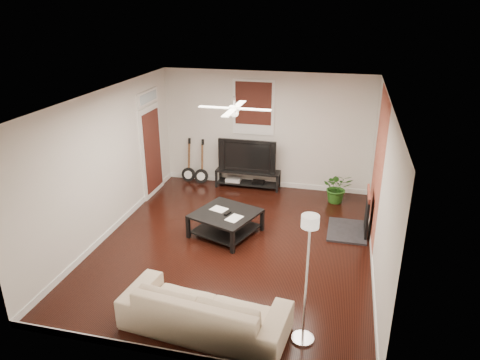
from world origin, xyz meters
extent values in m
cube|color=black|center=(0.00, 0.00, 0.00)|extent=(5.00, 6.00, 0.01)
cube|color=white|center=(0.00, 0.00, 2.80)|extent=(5.00, 6.00, 0.01)
cube|color=silver|center=(0.00, 3.00, 1.40)|extent=(5.00, 0.01, 2.80)
cube|color=silver|center=(0.00, -3.00, 1.40)|extent=(5.00, 0.01, 2.80)
cube|color=silver|center=(-2.50, 0.00, 1.40)|extent=(0.01, 6.00, 2.80)
cube|color=silver|center=(2.50, 0.00, 1.40)|extent=(0.01, 6.00, 2.80)
cube|color=#AD4937|center=(2.49, 1.00, 1.40)|extent=(0.02, 2.20, 2.80)
cube|color=black|center=(2.20, 1.00, 0.46)|extent=(0.80, 1.10, 0.92)
cube|color=black|center=(-0.30, 2.97, 1.95)|extent=(1.00, 0.06, 1.30)
cube|color=white|center=(-2.46, 1.90, 1.25)|extent=(0.08, 1.00, 2.50)
cube|color=black|center=(-0.38, 2.78, 0.22)|extent=(1.56, 0.42, 0.44)
imported|color=black|center=(-0.38, 2.80, 0.84)|extent=(1.40, 0.18, 0.81)
cube|color=black|center=(-0.27, 0.35, 0.23)|extent=(1.42, 1.42, 0.46)
imported|color=tan|center=(0.17, -2.37, 0.34)|extent=(2.40, 1.16, 0.67)
imported|color=#265C1A|center=(1.78, 2.39, 0.36)|extent=(0.72, 0.65, 0.72)
camera|label=1|loc=(1.83, -7.13, 4.27)|focal=33.32mm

